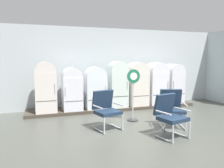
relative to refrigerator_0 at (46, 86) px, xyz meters
The scene contains 14 objects.
ground 3.89m from the refrigerator_0, 50.16° to the right, with size 12.00×10.00×0.05m, color #4A4C45.
back_wall 2.59m from the refrigerator_0, 17.74° to the left, with size 11.76×0.12×2.99m.
display_plinth 2.58m from the refrigerator_0, ahead, with size 6.19×0.95×0.11m, color #443B30.
refrigerator_0 is the anchor object (origin of this frame).
refrigerator_1 0.86m from the refrigerator_0, ahead, with size 0.64×0.71×1.44m.
refrigerator_2 1.66m from the refrigerator_0, ahead, with size 0.70×0.62×1.45m.
refrigerator_3 2.48m from the refrigerator_0, ahead, with size 0.63×0.62×1.64m.
refrigerator_4 3.26m from the refrigerator_0, ahead, with size 0.71×0.70×1.60m.
refrigerator_5 4.08m from the refrigerator_0, ahead, with size 0.71×0.69×1.59m.
refrigerator_6 4.85m from the refrigerator_0, ahead, with size 0.60×0.68×1.53m.
armchair_left 2.46m from the refrigerator_0, 53.78° to the right, with size 0.75×0.77×1.01m.
armchair_right 3.98m from the refrigerator_0, 36.47° to the right, with size 0.78×0.80×1.01m.
armchair_center 4.05m from the refrigerator_0, 48.40° to the right, with size 0.75×0.76×1.01m.
sign_stand 2.86m from the refrigerator_0, 32.03° to the right, with size 0.40×0.32×1.53m.
Camera 1 is at (-2.65, -4.49, 1.83)m, focal length 35.43 mm.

